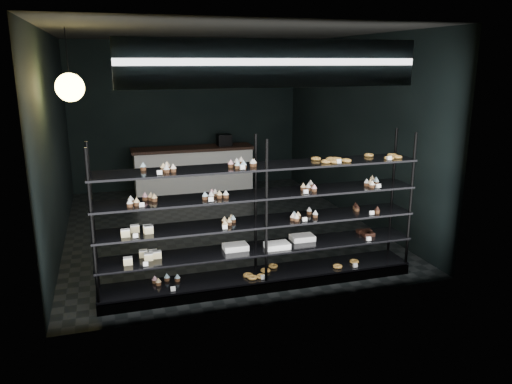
% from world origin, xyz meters
% --- Properties ---
extents(room, '(5.01, 6.01, 3.20)m').
position_xyz_m(room, '(0.00, 0.00, 1.60)').
color(room, black).
rests_on(room, ground).
extents(display_shelf, '(4.00, 0.50, 1.91)m').
position_xyz_m(display_shelf, '(-0.02, -2.45, 0.63)').
color(display_shelf, black).
rests_on(display_shelf, room).
extents(signage, '(3.30, 0.05, 0.50)m').
position_xyz_m(signage, '(0.00, -2.93, 2.75)').
color(signage, '#0E1446').
rests_on(signage, room).
extents(pendant_lamp, '(0.36, 0.36, 0.91)m').
position_xyz_m(pendant_lamp, '(-2.14, -1.21, 2.45)').
color(pendant_lamp, black).
rests_on(pendant_lamp, room).
extents(service_counter, '(2.61, 0.65, 1.23)m').
position_xyz_m(service_counter, '(0.04, 2.50, 0.50)').
color(service_counter, silver).
rests_on(service_counter, room).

